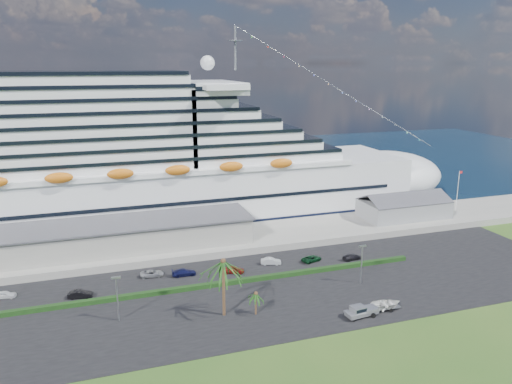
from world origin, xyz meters
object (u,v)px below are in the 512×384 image
object	(u,v)px
pickup_truck	(361,311)
boat_trailer	(386,304)
parked_car_3	(184,272)
cruise_ship	(126,165)

from	to	relation	value
pickup_truck	boat_trailer	xyz separation A→B (m)	(5.63, 0.75, 0.06)
parked_car_3	pickup_truck	size ratio (longest dim) A/B	0.81
parked_car_3	boat_trailer	xyz separation A→B (m)	(32.24, -26.92, 0.49)
pickup_truck	parked_car_3	bearing A→B (deg)	133.89
cruise_ship	boat_trailer	bearing A→B (deg)	-59.32
cruise_ship	parked_car_3	size ratio (longest dim) A/B	37.74
cruise_ship	pickup_truck	world-z (taller)	cruise_ship
cruise_ship	boat_trailer	size ratio (longest dim) A/B	29.55
boat_trailer	parked_car_3	bearing A→B (deg)	140.14
parked_car_3	boat_trailer	distance (m)	42.00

